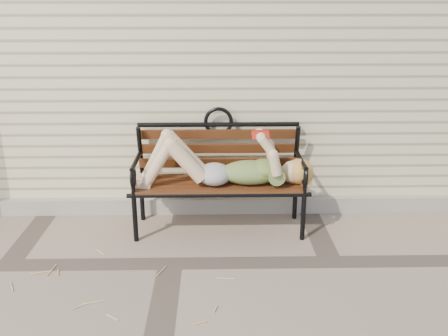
{
  "coord_description": "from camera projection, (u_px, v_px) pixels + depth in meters",
  "views": [
    {
      "loc": [
        0.35,
        -3.43,
        1.95
      ],
      "look_at": [
        0.43,
        0.47,
        0.62
      ],
      "focal_mm": 40.0,
      "sensor_mm": 36.0,
      "label": 1
    }
  ],
  "objects": [
    {
      "name": "ground",
      "position": [
        171.0,
        264.0,
        3.87
      ],
      "size": [
        80.0,
        80.0,
        0.0
      ],
      "primitive_type": "plane",
      "color": "gray",
      "rests_on": "ground"
    },
    {
      "name": "house_wall",
      "position": [
        186.0,
        36.0,
        6.22
      ],
      "size": [
        8.0,
        4.0,
        3.0
      ],
      "primitive_type": "cube",
      "color": "beige",
      "rests_on": "ground"
    },
    {
      "name": "foundation_strip",
      "position": [
        179.0,
        205.0,
        4.76
      ],
      "size": [
        8.0,
        0.1,
        0.15
      ],
      "primitive_type": "cube",
      "color": "#9C978D",
      "rests_on": "ground"
    },
    {
      "name": "garden_bench",
      "position": [
        219.0,
        164.0,
        4.36
      ],
      "size": [
        1.6,
        0.64,
        1.04
      ],
      "color": "black",
      "rests_on": "ground"
    },
    {
      "name": "reading_woman",
      "position": [
        220.0,
        164.0,
        4.23
      ],
      "size": [
        1.51,
        0.34,
        0.48
      ],
      "color": "#0B434E",
      "rests_on": "ground"
    },
    {
      "name": "straw_scatter",
      "position": [
        3.0,
        306.0,
        3.33
      ],
      "size": [
        2.95,
        1.48,
        0.01
      ],
      "color": "#E2BA6E",
      "rests_on": "ground"
    }
  ]
}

